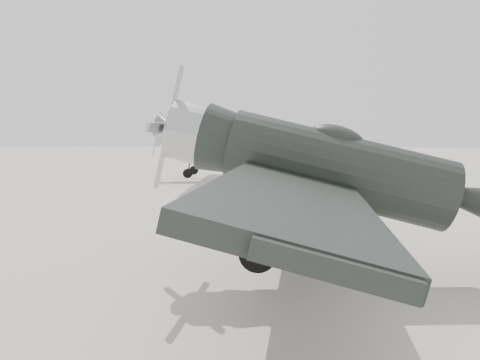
# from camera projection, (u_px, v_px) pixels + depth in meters

# --- Properties ---
(ground) EXTENTS (160.00, 160.00, 0.00)m
(ground) POSITION_uv_depth(u_px,v_px,m) (194.00, 228.00, 15.80)
(ground) COLOR #B0A89C
(ground) RESTS_ON ground
(lowwing_monoplane) EXTENTS (9.64, 13.46, 4.34)m
(lowwing_monoplane) POSITION_uv_depth(u_px,v_px,m) (358.00, 176.00, 10.31)
(lowwing_monoplane) COLOR black
(lowwing_monoplane) RESTS_ON ground
(highwing_monoplane) EXTENTS (8.70, 12.16, 3.48)m
(highwing_monoplane) POSITION_uv_depth(u_px,v_px,m) (214.00, 148.00, 31.16)
(highwing_monoplane) COLOR #A9ABAE
(highwing_monoplane) RESTS_ON ground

